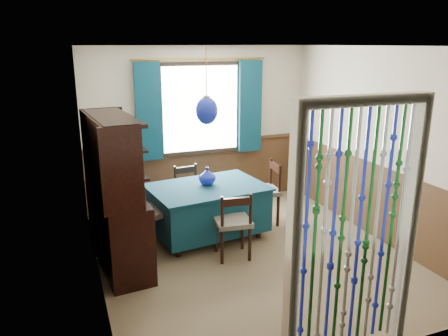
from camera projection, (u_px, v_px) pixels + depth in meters
name	position (u px, v px, depth m)	size (l,w,h in m)	color
floor	(250.00, 254.00, 5.43)	(4.00, 4.00, 0.00)	brown
ceiling	(254.00, 46.00, 4.74)	(4.00, 4.00, 0.00)	silver
wall_back	(200.00, 127.00, 6.89)	(3.60, 3.60, 0.00)	beige
wall_front	(361.00, 219.00, 3.29)	(3.60, 3.60, 0.00)	beige
wall_left	(92.00, 173.00, 4.47)	(4.00, 4.00, 0.00)	beige
wall_right	(377.00, 145.00, 5.70)	(4.00, 4.00, 0.00)	beige
wainscot_back	(201.00, 173.00, 7.08)	(3.60, 3.60, 0.00)	#492F1B
wainscot_front	(352.00, 305.00, 3.51)	(3.60, 3.60, 0.00)	#492F1B
wainscot_left	(99.00, 239.00, 4.69)	(4.00, 4.00, 0.00)	#492F1B
wainscot_right	(371.00, 199.00, 5.90)	(4.00, 4.00, 0.00)	#492F1B
window	(200.00, 109.00, 6.76)	(1.32, 0.12, 1.42)	black
doorway	(354.00, 240.00, 3.40)	(1.16, 0.12, 2.18)	silver
dining_table	(208.00, 207.00, 5.83)	(1.61, 1.21, 0.71)	#0D3545
chair_near	(233.00, 223.00, 5.24)	(0.47, 0.45, 0.85)	black
chair_far	(189.00, 192.00, 6.37)	(0.43, 0.42, 0.81)	black
chair_left	(146.00, 213.00, 5.39)	(0.59, 0.61, 0.96)	black
chair_right	(265.00, 191.00, 6.28)	(0.48, 0.50, 0.91)	black
sideboard	(117.00, 216.00, 5.03)	(0.60, 1.40, 1.77)	black
pendant_lamp	(207.00, 110.00, 5.47)	(0.28, 0.28, 0.96)	olive
vase_table	(207.00, 177.00, 5.79)	(0.21, 0.21, 0.22)	#162499
bowl_shelf	(122.00, 169.00, 4.67)	(0.20, 0.20, 0.05)	beige
vase_sideboard	(117.00, 177.00, 5.21)	(0.19, 0.19, 0.20)	beige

